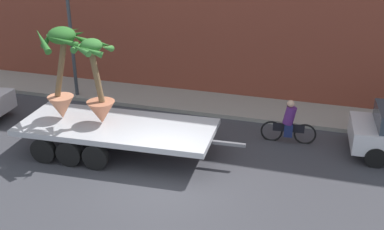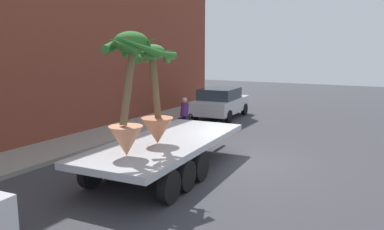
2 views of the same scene
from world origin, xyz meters
name	(u,v)px [view 1 (image 1 of 2)]	position (x,y,z in m)	size (l,w,h in m)	color
ground_plane	(163,184)	(0.00, 0.00, 0.00)	(60.00, 60.00, 0.00)	#38383D
sidewalk	(215,104)	(0.00, 6.10, 0.07)	(24.00, 2.20, 0.15)	gray
flatbed_trailer	(110,130)	(-2.27, 1.40, 0.77)	(7.22, 2.79, 0.98)	#B7BABF
potted_palm_rear	(62,70)	(-3.77, 1.38, 2.61)	(1.61, 1.67, 3.00)	tan
potted_palm_middle	(98,86)	(-2.58, 1.40, 2.20)	(1.25, 1.29, 2.71)	#C17251
cyclist	(289,124)	(3.11, 3.74, 0.67)	(1.84, 0.37, 1.54)	black
street_lamp	(70,21)	(-5.71, 5.30, 3.23)	(0.36, 0.36, 4.83)	#383D42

